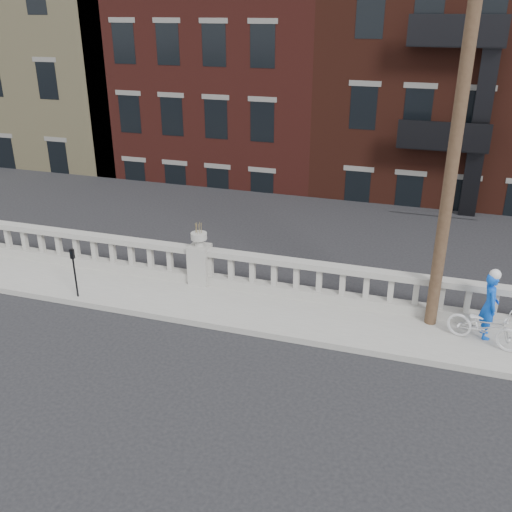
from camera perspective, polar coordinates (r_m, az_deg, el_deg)
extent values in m
plane|color=black|center=(13.08, -12.36, -10.44)|extent=(120.00, 120.00, 0.00)
cube|color=gray|center=(15.30, -6.91, -4.33)|extent=(32.00, 2.20, 0.15)
cube|color=gray|center=(15.98, -5.55, -2.19)|extent=(28.00, 0.34, 0.25)
cube|color=gray|center=(15.64, -5.67, 0.54)|extent=(28.00, 0.34, 0.16)
cube|color=gray|center=(15.80, -5.61, -0.80)|extent=(0.55, 0.55, 1.10)
cylinder|color=gray|center=(15.55, -5.71, 1.38)|extent=(0.24, 0.24, 0.20)
cylinder|color=gray|center=(15.48, -5.73, 2.00)|extent=(0.44, 0.44, 0.18)
cube|color=#605E59|center=(17.59, -4.76, -9.65)|extent=(36.00, 0.50, 5.15)
cube|color=black|center=(37.76, 7.90, 4.15)|extent=(80.00, 44.00, 0.50)
cube|color=#595651|center=(21.86, -5.46, -4.32)|extent=(16.00, 7.00, 4.00)
cube|color=tan|center=(37.90, -20.47, 18.93)|extent=(18.00, 16.00, 20.00)
cube|color=#481914|center=(31.21, -0.88, 14.04)|extent=(10.00, 14.00, 14.00)
cube|color=#3B1810|center=(29.50, 18.43, 13.80)|extent=(10.00, 14.00, 15.50)
cylinder|color=#422D1E|center=(12.98, 19.66, 13.19)|extent=(0.28, 0.28, 10.00)
cylinder|color=black|center=(15.68, -17.60, -2.08)|extent=(0.05, 0.05, 1.10)
cube|color=black|center=(15.41, -17.91, 0.21)|extent=(0.10, 0.08, 0.26)
cube|color=black|center=(15.36, -18.02, 0.28)|extent=(0.06, 0.01, 0.08)
imported|color=silver|center=(13.96, 21.88, -6.54)|extent=(1.78, 1.10, 0.88)
imported|color=blue|center=(14.11, 22.31, -4.61)|extent=(0.46, 0.63, 1.60)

